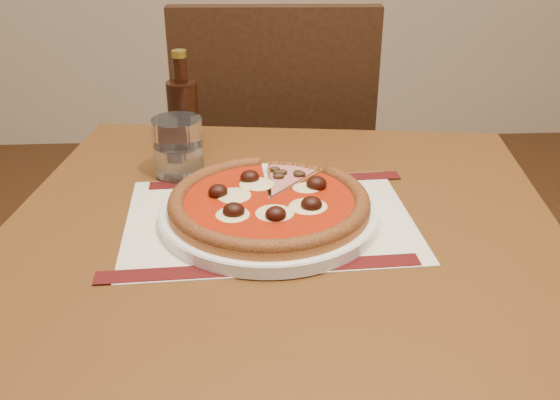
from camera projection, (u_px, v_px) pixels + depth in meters
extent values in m
cube|color=brown|center=(281.00, 237.00, 0.90)|extent=(0.90, 0.90, 0.04)
cylinder|color=brown|center=(137.00, 297.00, 1.41)|extent=(0.05, 0.05, 0.71)
cylinder|color=brown|center=(451.00, 311.00, 1.36)|extent=(0.05, 0.05, 0.71)
cube|color=black|center=(274.00, 180.00, 1.71)|extent=(0.47, 0.47, 0.04)
cylinder|color=black|center=(335.00, 223.00, 1.99)|extent=(0.04, 0.04, 0.44)
cylinder|color=black|center=(213.00, 224.00, 1.99)|extent=(0.04, 0.04, 0.44)
cylinder|color=black|center=(349.00, 294.00, 1.65)|extent=(0.04, 0.04, 0.44)
cylinder|color=black|center=(202.00, 295.00, 1.64)|extent=(0.04, 0.04, 0.44)
cube|color=black|center=(275.00, 114.00, 1.41)|extent=(0.46, 0.06, 0.48)
cube|color=white|center=(269.00, 219.00, 0.91)|extent=(0.43, 0.31, 0.00)
cylinder|color=white|center=(269.00, 213.00, 0.90)|extent=(0.32, 0.32, 0.02)
cylinder|color=#A76328|center=(269.00, 204.00, 0.90)|extent=(0.29, 0.29, 0.01)
torus|color=#984D21|center=(269.00, 200.00, 0.89)|extent=(0.29, 0.29, 0.02)
cylinder|color=#9E2007|center=(269.00, 200.00, 0.89)|extent=(0.25, 0.25, 0.00)
ellipsoid|color=#FFEAAB|center=(257.00, 183.00, 0.93)|extent=(0.05, 0.04, 0.01)
ellipsoid|color=#FFEAAB|center=(216.00, 192.00, 0.91)|extent=(0.05, 0.04, 0.01)
ellipsoid|color=#FFEAAB|center=(243.00, 208.00, 0.86)|extent=(0.05, 0.04, 0.01)
ellipsoid|color=#FFEAAB|center=(279.00, 224.00, 0.82)|extent=(0.05, 0.04, 0.01)
ellipsoid|color=#FFEAAB|center=(302.00, 203.00, 0.87)|extent=(0.05, 0.04, 0.01)
ellipsoid|color=#FFEAAB|center=(314.00, 184.00, 0.93)|extent=(0.05, 0.04, 0.01)
ellipsoid|color=black|center=(252.00, 173.00, 0.93)|extent=(0.03, 0.03, 0.02)
ellipsoid|color=black|center=(208.00, 185.00, 0.90)|extent=(0.03, 0.03, 0.02)
ellipsoid|color=black|center=(238.00, 203.00, 0.85)|extent=(0.03, 0.03, 0.02)
ellipsoid|color=black|center=(280.00, 219.00, 0.81)|extent=(0.03, 0.03, 0.02)
ellipsoid|color=black|center=(308.00, 197.00, 0.86)|extent=(0.03, 0.03, 0.02)
ellipsoid|color=black|center=(323.00, 176.00, 0.92)|extent=(0.03, 0.03, 0.02)
ellipsoid|color=#332112|center=(289.00, 181.00, 0.94)|extent=(0.02, 0.01, 0.01)
ellipsoid|color=#332112|center=(297.00, 170.00, 0.97)|extent=(0.02, 0.01, 0.01)
ellipsoid|color=#332112|center=(283.00, 180.00, 0.94)|extent=(0.02, 0.01, 0.01)
ellipsoid|color=#332112|center=(287.00, 169.00, 0.98)|extent=(0.02, 0.01, 0.01)
ellipsoid|color=#332112|center=(278.00, 179.00, 0.94)|extent=(0.02, 0.01, 0.01)
ellipsoid|color=#332112|center=(277.00, 168.00, 0.98)|extent=(0.02, 0.01, 0.01)
cylinder|color=white|center=(179.00, 148.00, 1.03)|extent=(0.10, 0.10, 0.10)
cylinder|color=black|center=(184.00, 117.00, 1.12)|extent=(0.05, 0.05, 0.13)
cylinder|color=black|center=(180.00, 72.00, 1.09)|extent=(0.02, 0.02, 0.05)
cylinder|color=olive|center=(179.00, 54.00, 1.07)|extent=(0.03, 0.03, 0.01)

